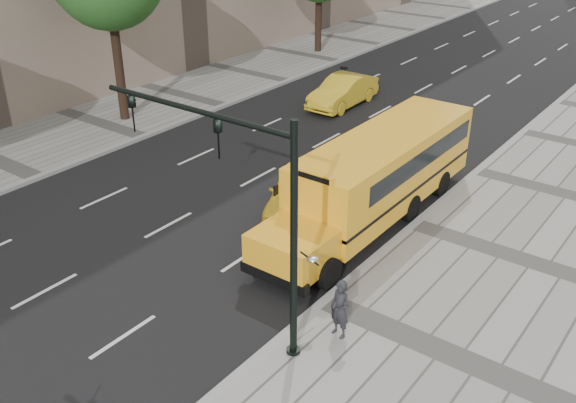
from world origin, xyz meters
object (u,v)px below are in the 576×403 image
Objects in this scene: school_bus at (380,170)px; taxi_near at (298,191)px; pedestrian at (340,309)px; traffic_signal at (247,199)px; taxi_far at (343,91)px.

school_bus reaches higher than taxi_near.
taxi_near is at bearing -149.82° from school_bus.
pedestrian is (5.16, -5.26, 0.19)m from taxi_near.
traffic_signal is (-1.97, -1.27, 3.11)m from pedestrian.
taxi_far is 19.69m from traffic_signal.
school_bus is 1.81× the size of traffic_signal.
taxi_far is (-7.60, 9.58, -0.97)m from school_bus.
taxi_far is at bearing 115.28° from traffic_signal.
traffic_signal is at bearing -85.04° from school_bus.
pedestrian is at bearing -70.11° from taxi_near.
taxi_near is at bearing 116.07° from traffic_signal.
taxi_near is at bearing -66.12° from taxi_far.
school_bus is 12.27m from taxi_far.
pedestrian is 0.26× the size of traffic_signal.
school_bus is at bearing 122.31° from pedestrian.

